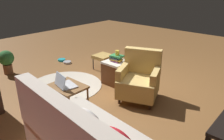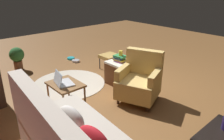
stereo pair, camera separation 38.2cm
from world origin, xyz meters
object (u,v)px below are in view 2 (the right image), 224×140
armchair (140,81)px  pet_bowl_steel (76,61)px  tv_remote (119,59)px  pet_bowl_teal (71,58)px  yellow_mug (121,53)px  laptop (62,81)px  laptop_desk (66,87)px  potted_plant (17,57)px  ottoman (110,57)px  wicker_hamper (119,72)px  book_stack_hamper (120,58)px

armchair → pet_bowl_steel: (2.46, -0.26, -0.34)m
tv_remote → pet_bowl_teal: tv_remote is taller
yellow_mug → laptop: bearing=95.9°
laptop_desk → yellow_mug: bearing=-83.6°
yellow_mug → potted_plant: 2.57m
armchair → ottoman: armchair is taller
tv_remote → potted_plant: (2.08, 1.35, -0.16)m
laptop_desk → armchair: bearing=-115.4°
tv_remote → wicker_hamper: bearing=151.0°
ottoman → pet_bowl_teal: 1.33m
yellow_mug → potted_plant: yellow_mug is taller
laptop_desk → ottoman: (0.92, -1.74, -0.11)m
laptop → pet_bowl_steel: size_ratio=1.82×
armchair → pet_bowl_teal: (2.73, -0.28, -0.34)m
laptop → pet_bowl_teal: laptop is taller
armchair → book_stack_hamper: (0.72, -0.20, 0.19)m
armchair → laptop_desk: 1.28m
pet_bowl_steel → pet_bowl_teal: 0.27m
wicker_hamper → potted_plant: bearing=30.3°
laptop → potted_plant: (2.35, -0.12, -0.20)m
pet_bowl_steel → laptop: bearing=142.6°
laptop → yellow_mug: yellow_mug is taller
armchair → laptop_desk: (0.55, 1.15, 0.06)m
laptop → tv_remote: bearing=-79.8°
pet_bowl_steel → yellow_mug: bearing=178.4°
book_stack_hamper → tv_remote: bearing=-36.1°
armchair → tv_remote: 0.88m
wicker_hamper → book_stack_hamper: (-0.00, -0.00, 0.31)m
pet_bowl_teal → laptop_desk: bearing=146.7°
book_stack_hamper → pet_bowl_teal: book_stack_hamper is taller
laptop_desk → potted_plant: 2.36m
laptop → book_stack_hamper: bearing=-83.3°
ottoman → pet_bowl_steel: bearing=18.4°
laptop_desk → pet_bowl_teal: bearing=-33.3°
yellow_mug → wicker_hamper: bearing=26.7°
laptop → ottoman: (0.91, -1.78, -0.22)m
pet_bowl_steel → pet_bowl_teal: same height
wicker_hamper → pet_bowl_steel: size_ratio=2.40×
laptop → pet_bowl_teal: 2.67m
ottoman → pet_bowl_teal: (1.26, 0.31, -0.29)m
laptop_desk → book_stack_hamper: (0.17, -1.36, 0.13)m
yellow_mug → ottoman: bearing=-26.2°
pet_bowl_steel → ottoman: bearing=-161.6°
pet_bowl_steel → potted_plant: 1.44m
armchair → laptop_desk: bearing=64.6°
laptop_desk → potted_plant: potted_plant is taller
tv_remote → pet_bowl_teal: 1.96m
laptop → wicker_hamper: size_ratio=0.76×
laptop_desk → potted_plant: (2.36, -0.08, -0.09)m
ottoman → potted_plant: potted_plant is taller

